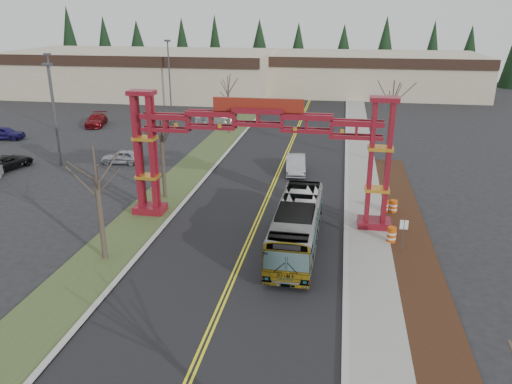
% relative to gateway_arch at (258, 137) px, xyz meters
% --- Properties ---
extents(road, '(12.00, 110.00, 0.02)m').
position_rel_gateway_arch_xyz_m(road, '(-0.00, 7.00, -5.97)').
color(road, black).
rests_on(road, ground).
extents(lane_line_left, '(0.12, 100.00, 0.01)m').
position_rel_gateway_arch_xyz_m(lane_line_left, '(-0.12, 7.00, -5.96)').
color(lane_line_left, yellow).
rests_on(lane_line_left, road).
extents(lane_line_right, '(0.12, 100.00, 0.01)m').
position_rel_gateway_arch_xyz_m(lane_line_right, '(0.12, 7.00, -5.96)').
color(lane_line_right, yellow).
rests_on(lane_line_right, road).
extents(curb_right, '(0.30, 110.00, 0.15)m').
position_rel_gateway_arch_xyz_m(curb_right, '(6.15, 7.00, -5.91)').
color(curb_right, '#B0AFAA').
rests_on(curb_right, ground).
extents(sidewalk_right, '(2.60, 110.00, 0.14)m').
position_rel_gateway_arch_xyz_m(sidewalk_right, '(7.60, 7.00, -5.91)').
color(sidewalk_right, gray).
rests_on(sidewalk_right, ground).
extents(landscape_strip, '(2.60, 50.00, 0.12)m').
position_rel_gateway_arch_xyz_m(landscape_strip, '(10.20, -8.00, -5.92)').
color(landscape_strip, '#321A10').
rests_on(landscape_strip, ground).
extents(grass_median, '(4.00, 110.00, 0.08)m').
position_rel_gateway_arch_xyz_m(grass_median, '(-8.00, 7.00, -5.94)').
color(grass_median, '#3B4C26').
rests_on(grass_median, ground).
extents(curb_left, '(0.30, 110.00, 0.15)m').
position_rel_gateway_arch_xyz_m(curb_left, '(-6.15, 7.00, -5.91)').
color(curb_left, '#B0AFAA').
rests_on(curb_left, ground).
extents(gateway_arch, '(18.20, 1.60, 8.90)m').
position_rel_gateway_arch_xyz_m(gateway_arch, '(0.00, 0.00, 0.00)').
color(gateway_arch, maroon).
rests_on(gateway_arch, ground).
extents(retail_building_west, '(46.00, 22.30, 7.50)m').
position_rel_gateway_arch_xyz_m(retail_building_west, '(-30.00, 53.96, -2.22)').
color(retail_building_west, '#BAAC8E').
rests_on(retail_building_west, ground).
extents(retail_building_east, '(38.00, 20.30, 7.00)m').
position_rel_gateway_arch_xyz_m(retail_building_east, '(10.00, 61.95, -2.47)').
color(retail_building_east, '#BAAC8E').
rests_on(retail_building_east, ground).
extents(conifer_treeline, '(116.10, 5.60, 13.00)m').
position_rel_gateway_arch_xyz_m(conifer_treeline, '(0.25, 74.00, 0.50)').
color(conifer_treeline, black).
rests_on(conifer_treeline, ground).
extents(transit_bus, '(2.65, 10.76, 2.99)m').
position_rel_gateway_arch_xyz_m(transit_bus, '(3.09, -4.00, -4.49)').
color(transit_bus, '#94979B').
rests_on(transit_bus, ground).
extents(silver_sedan, '(2.20, 5.02, 1.60)m').
position_rel_gateway_arch_xyz_m(silver_sedan, '(1.54, 11.51, -5.18)').
color(silver_sedan, '#A5A8AD').
rests_on(silver_sedan, ground).
extents(parked_car_near_a, '(4.13, 1.91, 1.37)m').
position_rel_gateway_arch_xyz_m(parked_car_near_a, '(-15.33, 11.59, -5.30)').
color(parked_car_near_a, '#B8BAC1').
rests_on(parked_car_near_a, ground).
extents(parked_car_near_c, '(3.47, 5.32, 1.36)m').
position_rel_gateway_arch_xyz_m(parked_car_near_c, '(-25.15, 8.09, -5.30)').
color(parked_car_near_c, black).
rests_on(parked_car_near_c, ground).
extents(parked_car_mid_a, '(3.28, 5.53, 1.50)m').
position_rel_gateway_arch_xyz_m(parked_car_mid_a, '(-25.84, 27.25, -5.23)').
color(parked_car_mid_a, maroon).
rests_on(parked_car_mid_a, ground).
extents(parked_car_mid_b, '(4.66, 2.33, 1.52)m').
position_rel_gateway_arch_xyz_m(parked_car_mid_b, '(-32.86, 18.54, -5.22)').
color(parked_car_mid_b, navy).
rests_on(parked_car_mid_b, ground).
extents(parked_car_far_a, '(4.93, 2.79, 1.54)m').
position_rel_gateway_arch_xyz_m(parked_car_far_a, '(-11.05, 30.42, -5.21)').
color(parked_car_far_a, gray).
rests_on(parked_car_far_a, ground).
extents(bare_tree_median_near, '(3.09, 3.09, 6.93)m').
position_rel_gateway_arch_xyz_m(bare_tree_median_near, '(-8.00, -7.35, -1.12)').
color(bare_tree_median_near, '#382D26').
rests_on(bare_tree_median_near, ground).
extents(bare_tree_median_mid, '(2.94, 2.94, 6.98)m').
position_rel_gateway_arch_xyz_m(bare_tree_median_mid, '(-8.00, 3.20, -0.98)').
color(bare_tree_median_mid, '#382D26').
rests_on(bare_tree_median_mid, ground).
extents(bare_tree_median_far, '(2.90, 2.90, 6.85)m').
position_rel_gateway_arch_xyz_m(bare_tree_median_far, '(-8.00, 25.99, -1.07)').
color(bare_tree_median_far, '#382D26').
rests_on(bare_tree_median_far, ground).
extents(bare_tree_right_far, '(3.04, 3.04, 8.00)m').
position_rel_gateway_arch_xyz_m(bare_tree_right_far, '(10.00, 15.80, -0.03)').
color(bare_tree_right_far, '#382D26').
rests_on(bare_tree_right_far, ground).
extents(light_pole_near, '(0.83, 0.41, 9.56)m').
position_rel_gateway_arch_xyz_m(light_pole_near, '(-20.96, 10.12, -0.45)').
color(light_pole_near, '#3F3F44').
rests_on(light_pole_near, ground).
extents(light_pole_mid, '(0.81, 0.40, 9.28)m').
position_rel_gateway_arch_xyz_m(light_pole_mid, '(-29.62, 24.23, -0.61)').
color(light_pole_mid, '#3F3F44').
rests_on(light_pole_mid, ground).
extents(light_pole_far, '(0.87, 0.44, 10.05)m').
position_rel_gateway_arch_xyz_m(light_pole_far, '(-20.70, 41.71, -0.17)').
color(light_pole_far, '#3F3F44').
rests_on(light_pole_far, ground).
extents(street_sign, '(0.49, 0.06, 2.14)m').
position_rel_gateway_arch_xyz_m(street_sign, '(9.48, -3.50, -4.44)').
color(street_sign, '#3F3F44').
rests_on(street_sign, ground).
extents(barrel_south, '(0.59, 0.59, 1.10)m').
position_rel_gateway_arch_xyz_m(barrel_south, '(8.96, -2.27, -5.43)').
color(barrel_south, '#CE4D0B').
rests_on(barrel_south, ground).
extents(barrel_mid, '(0.55, 0.55, 1.02)m').
position_rel_gateway_arch_xyz_m(barrel_mid, '(9.51, 2.90, -5.47)').
color(barrel_mid, '#CE4D0B').
rests_on(barrel_mid, ground).
extents(barrel_north, '(0.52, 0.52, 0.96)m').
position_rel_gateway_arch_xyz_m(barrel_north, '(8.90, 2.95, -5.50)').
color(barrel_north, '#CE4D0B').
rests_on(barrel_north, ground).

